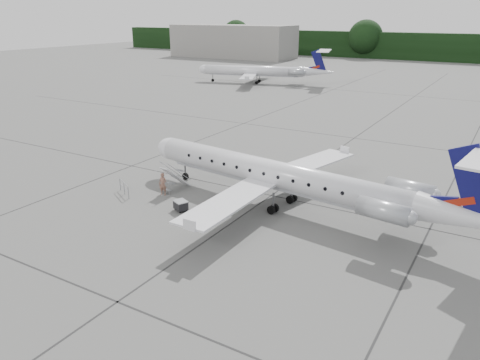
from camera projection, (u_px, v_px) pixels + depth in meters
The scene contains 9 objects.
ground at pixel (263, 244), 29.26m from camera, with size 320.00×320.00×0.00m, color slate.
treeline at pixel (479, 49), 133.02m from camera, with size 260.00×4.00×8.00m, color black.
terminal_building at pixel (233, 41), 150.26m from camera, with size 40.00×14.00×10.00m, color gray.
main_regional_jet at pixel (273, 161), 34.14m from camera, with size 26.98×19.42×6.92m, color silver, non-canonical shape.
airstair at pixel (176, 177), 37.87m from camera, with size 0.85×2.51×2.17m, color silver, non-canonical shape.
passenger at pixel (163, 184), 36.88m from camera, with size 0.66×0.43×1.81m, color brown.
safety_railing at pixel (124, 188), 37.11m from camera, with size 2.20×0.08×1.00m, color gray, non-canonical shape.
baggage_cart at pixel (181, 205), 34.08m from camera, with size 0.95×0.77×0.83m, color black, non-canonical shape.
bg_regional_left at pixel (254, 66), 95.08m from camera, with size 26.24×18.89×6.88m, color silver, non-canonical shape.
Camera 1 is at (12.20, -23.22, 13.66)m, focal length 35.00 mm.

